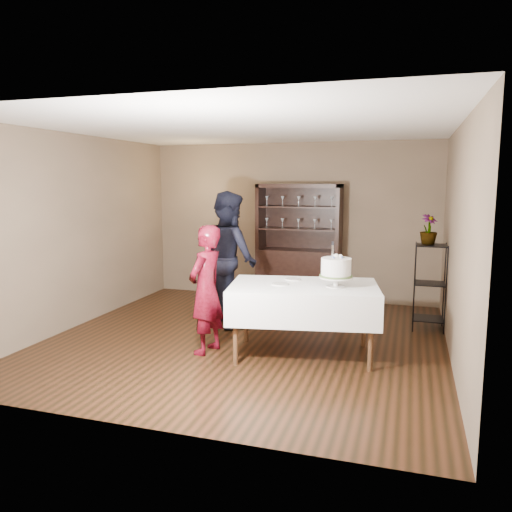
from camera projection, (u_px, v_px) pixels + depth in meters
The scene contains 14 objects.
floor at pixel (246, 339), 6.51m from camera, with size 5.00×5.00×0.00m, color black.
ceiling at pixel (245, 127), 6.11m from camera, with size 5.00×5.00×0.00m, color white.
back_wall at pixel (291, 222), 8.67m from camera, with size 5.00×0.02×2.70m, color brown.
wall_left at pixel (78, 231), 7.04m from camera, with size 0.02×5.00×2.70m, color brown.
wall_right at pixel (457, 244), 5.57m from camera, with size 0.02×5.00×2.70m, color brown.
china_hutch at pixel (299, 263), 8.47m from camera, with size 1.40×0.48×2.00m.
plant_etagere at pixel (430, 283), 6.87m from camera, with size 0.42×0.42×1.20m.
cake_table at pixel (304, 301), 5.82m from camera, with size 1.86×1.33×0.85m.
woman at pixel (206, 290), 5.92m from camera, with size 0.56×0.37×1.54m, color #3A050D.
man at pixel (229, 258), 7.13m from camera, with size 0.93×0.72×1.91m, color black.
cake at pixel (336, 269), 5.63m from camera, with size 0.38×0.38×0.52m.
plate_near at pixel (280, 284), 5.79m from camera, with size 0.21×0.21×0.01m, color silver.
plate_far at pixel (293, 279), 6.07m from camera, with size 0.19×0.19×0.01m, color silver.
potted_plant at pixel (429, 229), 6.81m from camera, with size 0.23×0.23×0.41m, color #4A6630.
Camera 1 is at (2.00, -5.95, 2.04)m, focal length 35.00 mm.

